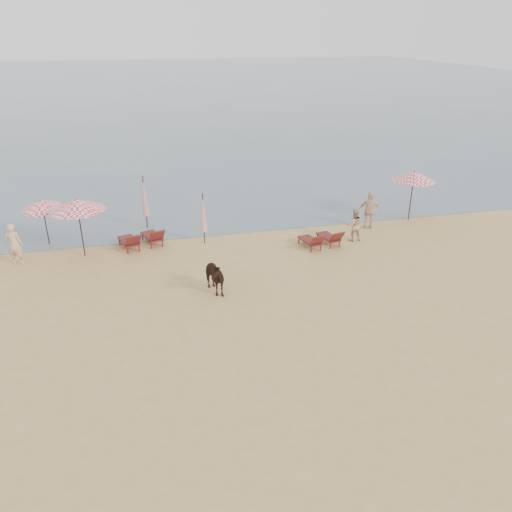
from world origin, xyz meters
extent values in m
plane|color=tan|center=(0.00, 0.00, 0.00)|extent=(120.00, 120.00, 0.00)
cube|color=#51606B|center=(0.00, 80.00, 0.00)|extent=(160.00, 140.00, 0.06)
cube|color=maroon|center=(-4.79, 9.49, 0.34)|extent=(1.01, 1.50, 0.08)
cube|color=maroon|center=(-4.58, 8.78, 0.62)|extent=(0.74, 0.62, 0.60)
cube|color=maroon|center=(-3.76, 9.80, 0.34)|extent=(1.01, 1.50, 0.08)
cube|color=maroon|center=(-3.54, 9.10, 0.62)|extent=(0.74, 0.62, 0.60)
cube|color=maroon|center=(3.13, 7.70, 0.32)|extent=(0.82, 1.35, 0.07)
cube|color=maroon|center=(3.26, 7.04, 0.57)|extent=(0.65, 0.52, 0.55)
cube|color=maroon|center=(4.10, 7.90, 0.32)|extent=(0.82, 1.35, 0.07)
cube|color=maroon|center=(4.23, 7.23, 0.57)|extent=(0.65, 0.52, 0.55)
cylinder|color=black|center=(-6.69, 9.08, 1.19)|extent=(0.05, 0.05, 2.39)
cone|color=red|center=(-6.69, 9.08, 2.33)|extent=(2.28, 2.28, 0.49)
sphere|color=black|center=(-6.69, 9.08, 2.55)|extent=(0.09, 0.09, 0.09)
cylinder|color=black|center=(-8.36, 10.77, 0.98)|extent=(0.05, 0.05, 1.97)
cone|color=red|center=(-8.36, 10.77, 1.92)|extent=(1.74, 1.77, 0.59)
sphere|color=black|center=(-8.36, 10.77, 2.10)|extent=(0.07, 0.07, 0.07)
cylinder|color=black|center=(9.23, 9.83, 1.18)|extent=(0.05, 0.05, 2.36)
cone|color=red|center=(9.23, 9.83, 2.31)|extent=(2.10, 2.10, 0.47)
sphere|color=black|center=(9.23, 9.83, 2.52)|extent=(0.08, 0.08, 0.08)
cylinder|color=black|center=(-3.91, 11.85, 1.32)|extent=(0.06, 0.06, 2.63)
cone|color=red|center=(-3.91, 11.85, 1.63)|extent=(0.32, 0.32, 1.97)
cylinder|color=black|center=(-1.41, 9.27, 1.19)|extent=(0.05, 0.05, 2.37)
cone|color=red|center=(-1.41, 9.27, 1.47)|extent=(0.29, 0.29, 1.78)
imported|color=black|center=(-1.79, 4.55, 0.67)|extent=(1.16, 1.73, 1.34)
imported|color=#D8AA87|center=(-9.35, 8.87, 0.90)|extent=(0.75, 0.59, 1.81)
imported|color=tan|center=(5.35, 7.98, 0.77)|extent=(0.78, 0.63, 1.54)
imported|color=#E2B68D|center=(6.70, 9.21, 0.93)|extent=(1.18, 0.85, 1.85)
camera|label=1|loc=(-4.01, -11.82, 9.10)|focal=35.00mm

